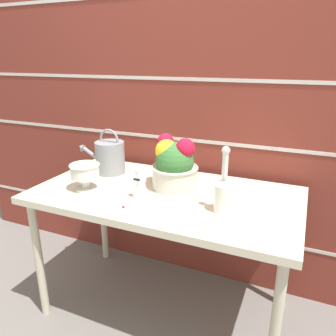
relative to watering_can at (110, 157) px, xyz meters
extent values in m
plane|color=slate|center=(0.43, -0.14, -0.84)|extent=(12.00, 12.00, 0.00)
cube|color=maroon|center=(0.43, 0.31, 0.26)|extent=(3.60, 0.08, 2.20)
cube|color=beige|center=(0.43, 0.27, -0.50)|extent=(3.53, 0.00, 0.02)
cube|color=beige|center=(0.43, 0.27, 0.08)|extent=(3.53, 0.00, 0.02)
cube|color=beige|center=(0.43, 0.27, 0.44)|extent=(3.53, 0.00, 0.02)
cube|color=beige|center=(0.43, -0.14, -0.12)|extent=(1.36, 0.73, 0.04)
cylinder|color=beige|center=(-0.19, -0.45, -0.49)|extent=(0.04, 0.04, 0.70)
cylinder|color=beige|center=(1.04, -0.45, -0.49)|extent=(0.04, 0.04, 0.70)
cylinder|color=beige|center=(-0.19, 0.16, -0.49)|extent=(0.04, 0.04, 0.70)
cylinder|color=beige|center=(1.04, 0.16, -0.49)|extent=(0.04, 0.04, 0.70)
cylinder|color=gray|center=(0.00, 0.00, 0.00)|extent=(0.17, 0.17, 0.19)
cylinder|color=gray|center=(-0.13, 0.00, 0.00)|extent=(0.14, 0.02, 0.09)
cone|color=gray|center=(-0.20, 0.00, 0.04)|extent=(0.05, 0.05, 0.06)
torus|color=gray|center=(0.00, 0.00, 0.10)|extent=(0.13, 0.01, 0.13)
cylinder|color=silver|center=(0.03, -0.28, -0.09)|extent=(0.11, 0.11, 0.01)
cylinder|color=silver|center=(0.03, -0.28, -0.06)|extent=(0.04, 0.04, 0.06)
sphere|color=silver|center=(0.03, -0.28, -0.06)|extent=(0.05, 0.05, 0.05)
cylinder|color=silver|center=(0.03, -0.28, 0.00)|extent=(0.15, 0.15, 0.07)
torus|color=silver|center=(0.03, -0.28, 0.03)|extent=(0.16, 0.16, 0.01)
cylinder|color=beige|center=(0.45, -0.07, -0.04)|extent=(0.24, 0.24, 0.12)
torus|color=beige|center=(0.45, -0.07, 0.02)|extent=(0.25, 0.25, 0.01)
sphere|color=#387033|center=(0.45, -0.07, 0.05)|extent=(0.20, 0.20, 0.20)
sphere|color=yellow|center=(0.41, -0.08, 0.10)|extent=(0.12, 0.12, 0.12)
sphere|color=red|center=(0.38, -0.04, 0.14)|extent=(0.09, 0.09, 0.09)
sphere|color=red|center=(0.51, -0.08, 0.13)|extent=(0.10, 0.10, 0.10)
cylinder|color=silver|center=(0.75, -0.24, -0.03)|extent=(0.08, 0.08, 0.13)
cone|color=silver|center=(0.75, -0.24, 0.04)|extent=(0.08, 0.08, 0.03)
cylinder|color=silver|center=(0.75, -0.24, 0.12)|extent=(0.03, 0.03, 0.11)
sphere|color=silver|center=(0.75, -0.24, 0.19)|extent=(0.04, 0.04, 0.04)
cone|color=white|center=(0.34, -0.27, -0.05)|extent=(0.06, 0.06, 0.11)
cylinder|color=white|center=(0.34, -0.27, 0.02)|extent=(0.03, 0.03, 0.04)
sphere|color=white|center=(0.34, -0.27, 0.04)|extent=(0.03, 0.03, 0.03)
cube|color=black|center=(0.34, -0.28, 0.00)|extent=(0.03, 0.01, 0.01)
sphere|color=red|center=(0.32, -0.39, -0.10)|extent=(0.01, 0.01, 0.01)
camera|label=1|loc=(1.06, -1.57, 0.56)|focal=35.00mm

